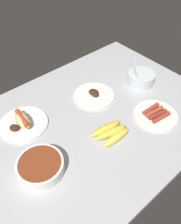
{
  "coord_description": "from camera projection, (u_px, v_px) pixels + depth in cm",
  "views": [
    {
      "loc": [
        54.66,
        59.68,
        83.9
      ],
      "look_at": [
        1.73,
        -1.36,
        3.0
      ],
      "focal_mm": 38.28,
      "sensor_mm": 36.0,
      "label": 1
    }
  ],
  "objects": [
    {
      "name": "ground_plane",
      "position": [
        95.0,
        118.0,
        1.18
      ],
      "size": [
        120.0,
        90.0,
        3.0
      ],
      "primitive_type": "cube",
      "color": "#B2B2B7"
    },
    {
      "name": "plate_sausages",
      "position": [
        156.0,
        115.0,
        1.16
      ],
      "size": [
        21.2,
        21.2,
        3.12
      ],
      "color": "white",
      "rests_on": "ground_plane"
    },
    {
      "name": "bowl_chili",
      "position": [
        40.0,
        166.0,
        0.93
      ],
      "size": [
        18.7,
        18.7,
        5.28
      ],
      "color": "white",
      "rests_on": "ground_plane"
    },
    {
      "name": "plate_grilled_meat",
      "position": [
        94.0,
        95.0,
        1.26
      ],
      "size": [
        21.43,
        21.43,
        3.99
      ],
      "color": "white",
      "rests_on": "ground_plane"
    },
    {
      "name": "plate_hotdog_assembled",
      "position": [
        23.0,
        122.0,
        1.11
      ],
      "size": [
        22.84,
        22.84,
        5.61
      ],
      "color": "white",
      "rests_on": "ground_plane"
    },
    {
      "name": "banana_bunch",
      "position": [
        111.0,
        132.0,
        1.07
      ],
      "size": [
        16.54,
        11.7,
        3.75
      ],
      "color": "#E5D14C",
      "rests_on": "ground_plane"
    },
    {
      "name": "bowl_coleslaw",
      "position": [
        141.0,
        78.0,
        1.33
      ],
      "size": [
        14.95,
        14.95,
        15.39
      ],
      "color": "silver",
      "rests_on": "ground_plane"
    }
  ]
}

